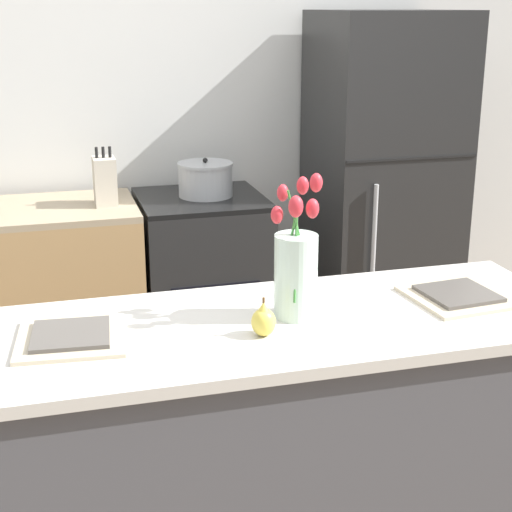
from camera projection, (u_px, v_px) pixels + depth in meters
name	position (u px, v px, depth m)	size (l,w,h in m)	color
back_wall	(164.00, 91.00, 3.98)	(5.20, 0.08, 2.70)	silver
kitchen_island	(278.00, 453.00, 2.42)	(1.80, 0.66, 0.89)	#4C4C51
stove_range	(203.00, 283.00, 3.92)	(0.60, 0.61, 0.89)	black
refrigerator	(382.00, 188.00, 4.03)	(0.68, 0.67, 1.75)	black
flower_vase	(296.00, 269.00, 2.27)	(0.15, 0.15, 0.43)	silver
pear_figurine	(264.00, 321.00, 2.17)	(0.07, 0.07, 0.11)	#E5CC4C
plate_setting_left	(71.00, 337.00, 2.15)	(0.32, 0.32, 0.02)	beige
plate_setting_right	(458.00, 296.00, 2.45)	(0.32, 0.32, 0.02)	beige
cooking_pot	(206.00, 179.00, 3.78)	(0.27, 0.27, 0.19)	#B2B5B7
knife_block	(105.00, 181.00, 3.60)	(0.10, 0.14, 0.27)	beige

